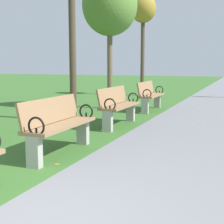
{
  "coord_description": "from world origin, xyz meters",
  "views": [
    {
      "loc": [
        2.19,
        -1.88,
        1.42
      ],
      "look_at": [
        -0.05,
        3.68,
        0.55
      ],
      "focal_mm": 52.54,
      "sensor_mm": 36.0,
      "label": 1
    }
  ],
  "objects_px": {
    "park_bench_3": "(118,105)",
    "tree_5": "(143,11)",
    "park_bench_2": "(58,124)",
    "tree_4": "(110,6)",
    "park_bench_4": "(150,95)"
  },
  "relations": [
    {
      "from": "park_bench_2",
      "to": "park_bench_3",
      "type": "relative_size",
      "value": 1.0
    },
    {
      "from": "park_bench_4",
      "to": "tree_5",
      "type": "relative_size",
      "value": 0.35
    },
    {
      "from": "tree_4",
      "to": "park_bench_2",
      "type": "bearing_deg",
      "value": -76.06
    },
    {
      "from": "park_bench_2",
      "to": "tree_5",
      "type": "height_order",
      "value": "tree_5"
    },
    {
      "from": "park_bench_3",
      "to": "tree_4",
      "type": "height_order",
      "value": "tree_4"
    },
    {
      "from": "park_bench_4",
      "to": "tree_4",
      "type": "bearing_deg",
      "value": -179.71
    },
    {
      "from": "tree_4",
      "to": "park_bench_4",
      "type": "bearing_deg",
      "value": 0.29
    },
    {
      "from": "tree_4",
      "to": "tree_5",
      "type": "xyz_separation_m",
      "value": [
        -0.34,
        4.79,
        0.54
      ]
    },
    {
      "from": "park_bench_2",
      "to": "park_bench_3",
      "type": "bearing_deg",
      "value": 90.0
    },
    {
      "from": "tree_4",
      "to": "tree_5",
      "type": "relative_size",
      "value": 0.93
    },
    {
      "from": "park_bench_3",
      "to": "park_bench_4",
      "type": "bearing_deg",
      "value": 90.0
    },
    {
      "from": "park_bench_4",
      "to": "tree_5",
      "type": "bearing_deg",
      "value": 109.45
    },
    {
      "from": "park_bench_3",
      "to": "park_bench_4",
      "type": "height_order",
      "value": "same"
    },
    {
      "from": "park_bench_3",
      "to": "tree_5",
      "type": "xyz_separation_m",
      "value": [
        -1.69,
        7.58,
        3.31
      ]
    },
    {
      "from": "tree_4",
      "to": "tree_5",
      "type": "distance_m",
      "value": 4.84
    }
  ]
}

